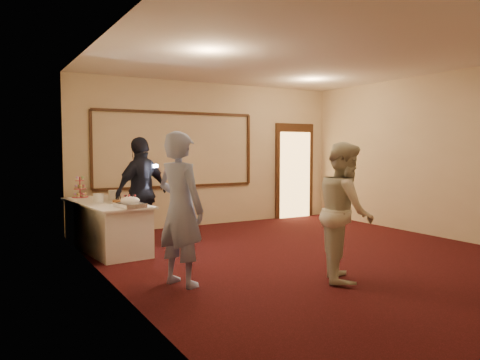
# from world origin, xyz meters

# --- Properties ---
(floor) EXTENTS (7.00, 7.00, 0.00)m
(floor) POSITION_xyz_m (0.00, 0.00, 0.00)
(floor) COLOR black
(floor) RESTS_ON ground
(room_walls) EXTENTS (6.04, 7.04, 3.02)m
(room_walls) POSITION_xyz_m (0.00, 0.00, 2.03)
(room_walls) COLOR beige
(room_walls) RESTS_ON floor
(wall_molding) EXTENTS (3.45, 0.04, 1.55)m
(wall_molding) POSITION_xyz_m (-0.80, 3.47, 1.60)
(wall_molding) COLOR #341E0F
(wall_molding) RESTS_ON room_walls
(doorway) EXTENTS (1.05, 0.07, 2.20)m
(doorway) POSITION_xyz_m (2.15, 3.45, 1.08)
(doorway) COLOR #341E0F
(doorway) RESTS_ON floor
(buffet_table) EXTENTS (1.05, 2.21, 0.77)m
(buffet_table) POSITION_xyz_m (-2.59, 2.09, 0.39)
(buffet_table) COLOR white
(buffet_table) RESTS_ON floor
(pavlova_tray) EXTENTS (0.41, 0.49, 0.17)m
(pavlova_tray) POSITION_xyz_m (-2.43, 1.24, 0.84)
(pavlova_tray) COLOR silver
(pavlova_tray) RESTS_ON buffet_table
(cupcake_stand) EXTENTS (0.27, 0.27, 0.40)m
(cupcake_stand) POSITION_xyz_m (-2.80, 3.02, 0.91)
(cupcake_stand) COLOR #C5394C
(cupcake_stand) RESTS_ON buffet_table
(plate_stack_a) EXTENTS (0.18, 0.18, 0.15)m
(plate_stack_a) POSITION_xyz_m (-2.70, 2.06, 0.84)
(plate_stack_a) COLOR white
(plate_stack_a) RESTS_ON buffet_table
(plate_stack_b) EXTENTS (0.19, 0.19, 0.16)m
(plate_stack_b) POSITION_xyz_m (-2.37, 2.36, 0.85)
(plate_stack_b) COLOR white
(plate_stack_b) RESTS_ON buffet_table
(tart) EXTENTS (0.26, 0.26, 0.05)m
(tart) POSITION_xyz_m (-2.44, 1.78, 0.80)
(tart) COLOR white
(tart) RESTS_ON buffet_table
(man) EXTENTS (0.67, 0.79, 1.83)m
(man) POSITION_xyz_m (-2.29, -0.33, 0.92)
(man) COLOR #9AB1F2
(man) RESTS_ON floor
(woman) EXTENTS (1.01, 1.05, 1.72)m
(woman) POSITION_xyz_m (-0.43, -1.11, 0.86)
(woman) COLOR silver
(woman) RESTS_ON floor
(guest) EXTENTS (1.15, 0.86, 1.82)m
(guest) POSITION_xyz_m (-2.02, 1.98, 0.91)
(guest) COLOR black
(guest) RESTS_ON floor
(camera_flash) EXTENTS (0.07, 0.04, 0.05)m
(camera_flash) POSITION_xyz_m (-1.82, 1.87, 1.34)
(camera_flash) COLOR white
(camera_flash) RESTS_ON guest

